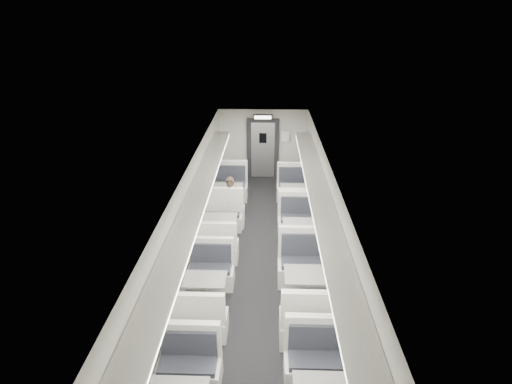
# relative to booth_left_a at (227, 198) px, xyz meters

# --- Properties ---
(room) EXTENTS (3.24, 12.24, 2.64)m
(room) POSITION_rel_booth_left_a_xyz_m (1.00, -3.27, 0.80)
(room) COLOR black
(room) RESTS_ON ground
(booth_left_a) EXTENTS (1.10, 2.24, 1.20)m
(booth_left_a) POSITION_rel_booth_left_a_xyz_m (0.00, 0.00, 0.00)
(booth_left_a) COLOR #AFACA4
(booth_left_a) RESTS_ON room
(booth_left_b) EXTENTS (1.02, 2.06, 1.10)m
(booth_left_b) POSITION_rel_booth_left_a_xyz_m (0.00, -1.79, -0.03)
(booth_left_b) COLOR #AFACA4
(booth_left_b) RESTS_ON room
(booth_left_c) EXTENTS (0.98, 1.98, 1.06)m
(booth_left_c) POSITION_rel_booth_left_a_xyz_m (0.00, -4.23, -0.05)
(booth_left_c) COLOR #AFACA4
(booth_left_c) RESTS_ON room
(booth_right_a) EXTENTS (1.06, 2.15, 1.15)m
(booth_right_a) POSITION_rel_booth_left_a_xyz_m (2.00, 0.07, -0.02)
(booth_right_a) COLOR #AFACA4
(booth_right_a) RESTS_ON room
(booth_right_b) EXTENTS (1.05, 2.14, 1.14)m
(booth_right_b) POSITION_rel_booth_left_a_xyz_m (2.00, -2.06, -0.02)
(booth_right_b) COLOR #AFACA4
(booth_right_b) RESTS_ON room
(booth_right_c) EXTENTS (1.15, 2.32, 1.24)m
(booth_right_c) POSITION_rel_booth_left_a_xyz_m (2.00, -4.18, 0.02)
(booth_right_c) COLOR #AFACA4
(booth_right_c) RESTS_ON room
(passenger) EXTENTS (0.59, 0.47, 1.44)m
(passenger) POSITION_rel_booth_left_a_xyz_m (0.20, -0.93, 0.32)
(passenger) COLOR black
(passenger) RESTS_ON room
(window_a) EXTENTS (0.02, 1.18, 0.84)m
(window_a) POSITION_rel_booth_left_a_xyz_m (-0.49, 0.13, 0.95)
(window_a) COLOR black
(window_a) RESTS_ON room
(window_b) EXTENTS (0.02, 1.18, 0.84)m
(window_b) POSITION_rel_booth_left_a_xyz_m (-0.49, -2.07, 0.95)
(window_b) COLOR black
(window_b) RESTS_ON room
(window_c) EXTENTS (0.02, 1.18, 0.84)m
(window_c) POSITION_rel_booth_left_a_xyz_m (-0.49, -4.27, 0.95)
(window_c) COLOR black
(window_c) RESTS_ON room
(window_d) EXTENTS (0.02, 1.18, 0.84)m
(window_d) POSITION_rel_booth_left_a_xyz_m (-0.49, -6.47, 0.95)
(window_d) COLOR black
(window_d) RESTS_ON room
(luggage_rack_left) EXTENTS (0.46, 10.40, 0.09)m
(luggage_rack_left) POSITION_rel_booth_left_a_xyz_m (-0.24, -3.57, 1.52)
(luggage_rack_left) COLOR #AFACA4
(luggage_rack_left) RESTS_ON room
(luggage_rack_right) EXTENTS (0.46, 10.40, 0.09)m
(luggage_rack_right) POSITION_rel_booth_left_a_xyz_m (2.24, -3.57, 1.52)
(luggage_rack_right) COLOR #AFACA4
(luggage_rack_right) RESTS_ON room
(vestibule_door) EXTENTS (1.10, 0.13, 2.10)m
(vestibule_door) POSITION_rel_booth_left_a_xyz_m (1.00, 2.66, 0.64)
(vestibule_door) COLOR black
(vestibule_door) RESTS_ON room
(exit_sign) EXTENTS (0.62, 0.12, 0.16)m
(exit_sign) POSITION_rel_booth_left_a_xyz_m (1.00, 2.18, 1.88)
(exit_sign) COLOR black
(exit_sign) RESTS_ON room
(wall_notice) EXTENTS (0.32, 0.02, 0.40)m
(wall_notice) POSITION_rel_booth_left_a_xyz_m (1.75, 2.65, 1.10)
(wall_notice) COLOR silver
(wall_notice) RESTS_ON room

